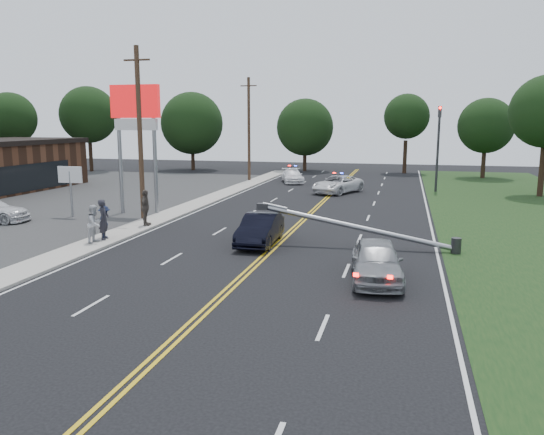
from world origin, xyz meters
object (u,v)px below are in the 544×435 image
(bystander_b, at_px, (95,224))
(bystander_c, at_px, (105,222))
(emergency_a, at_px, (338,184))
(bystander_a, at_px, (104,219))
(fallen_streetlight, at_px, (367,229))
(emergency_b, at_px, (292,176))
(crashed_sedan, at_px, (260,229))
(waiting_sedan, at_px, (376,261))
(bystander_d, at_px, (145,208))
(utility_pole_mid, at_px, (140,134))
(small_sign, at_px, (70,179))
(pylon_sign, at_px, (136,118))
(traffic_signal, at_px, (438,141))
(utility_pole_far, at_px, (249,129))

(bystander_b, height_order, bystander_c, bystander_b)
(emergency_a, xyz_separation_m, bystander_a, (-8.70, -20.89, 0.38))
(fallen_streetlight, xyz_separation_m, emergency_b, (-8.94, 25.59, -0.27))
(crashed_sedan, height_order, emergency_b, crashed_sedan)
(crashed_sedan, height_order, waiting_sedan, waiting_sedan)
(bystander_a, bearing_deg, bystander_d, -19.10)
(utility_pole_mid, xyz_separation_m, waiting_sedan, (14.10, -9.05, -4.33))
(small_sign, xyz_separation_m, bystander_b, (5.65, -6.39, -1.32))
(pylon_sign, bearing_deg, crashed_sedan, -33.25)
(emergency_a, bearing_deg, utility_pole_mid, -98.06)
(traffic_signal, height_order, bystander_d, traffic_signal)
(fallen_streetlight, bearing_deg, pylon_sign, 157.78)
(bystander_c, bearing_deg, emergency_b, -31.58)
(emergency_b, bearing_deg, pylon_sign, -126.02)
(waiting_sedan, bearing_deg, emergency_a, 94.08)
(bystander_d, bearing_deg, pylon_sign, 20.40)
(pylon_sign, xyz_separation_m, utility_pole_mid, (1.30, -2.00, -0.91))
(fallen_streetlight, relative_size, bystander_d, 4.73)
(emergency_a, height_order, bystander_a, bystander_a)
(crashed_sedan, relative_size, waiting_sedan, 0.99)
(pylon_sign, relative_size, small_sign, 2.58)
(crashed_sedan, xyz_separation_m, bystander_c, (-7.65, -1.01, 0.19))
(pylon_sign, xyz_separation_m, bystander_c, (2.04, -7.36, -5.08))
(utility_pole_far, xyz_separation_m, emergency_b, (4.45, -0.41, -4.44))
(utility_pole_mid, bearing_deg, bystander_b, -82.42)
(crashed_sedan, distance_m, waiting_sedan, 7.39)
(utility_pole_mid, xyz_separation_m, bystander_b, (0.85, -6.39, -4.07))
(emergency_a, bearing_deg, crashed_sedan, -69.31)
(utility_pole_mid, height_order, utility_pole_far, same)
(utility_pole_far, distance_m, emergency_a, 12.56)
(fallen_streetlight, xyz_separation_m, bystander_b, (-12.54, -2.39, 0.10))
(bystander_a, bearing_deg, emergency_a, -37.43)
(utility_pole_far, relative_size, bystander_c, 6.30)
(utility_pole_mid, bearing_deg, bystander_a, -80.94)
(emergency_a, bearing_deg, pylon_sign, -105.33)
(utility_pole_far, distance_m, bystander_d, 24.33)
(utility_pole_mid, relative_size, crashed_sedan, 2.29)
(bystander_c, bearing_deg, bystander_d, -31.33)
(utility_pole_far, relative_size, emergency_a, 1.94)
(pylon_sign, height_order, emergency_b, pylon_sign)
(pylon_sign, bearing_deg, emergency_b, 73.66)
(pylon_sign, distance_m, emergency_a, 17.92)
(emergency_a, bearing_deg, bystander_d, -91.87)
(traffic_signal, distance_m, utility_pole_mid, 25.12)
(small_sign, xyz_separation_m, fallen_streetlight, (18.19, -4.00, -1.41))
(pylon_sign, distance_m, traffic_signal, 24.75)
(traffic_signal, bearing_deg, bystander_d, -129.24)
(pylon_sign, xyz_separation_m, emergency_b, (5.75, 19.59, -5.35))
(pylon_sign, xyz_separation_m, small_sign, (-3.50, -2.00, -3.66))
(utility_pole_far, xyz_separation_m, bystander_c, (0.74, -27.36, -4.17))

